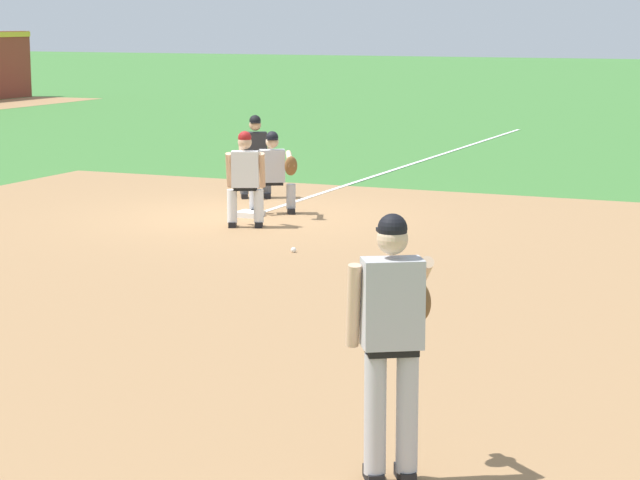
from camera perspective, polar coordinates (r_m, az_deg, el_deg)
ground_plane at (r=19.88m, az=-3.23°, el=1.07°), size 160.00×160.00×0.00m
infield_dirt_patch at (r=14.18m, az=-1.30°, el=-2.59°), size 18.00×18.00×0.01m
foul_line_stripe at (r=27.67m, az=4.67°, el=3.63°), size 17.00×0.10×0.00m
first_base_bag at (r=19.87m, az=-3.23°, el=1.19°), size 0.38×0.38×0.09m
baseball at (r=16.82m, az=-1.22°, el=-0.45°), size 0.07×0.07×0.07m
pitcher at (r=8.38m, az=3.36°, el=-4.18°), size 0.84×0.57×1.86m
first_baseman at (r=20.00m, az=-2.13°, el=3.25°), size 0.82×1.02×1.34m
baserunner at (r=18.76m, az=-3.44°, el=2.97°), size 0.59×0.67×1.46m
umpire at (r=21.84m, az=-2.97°, el=3.98°), size 0.62×0.68×1.46m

